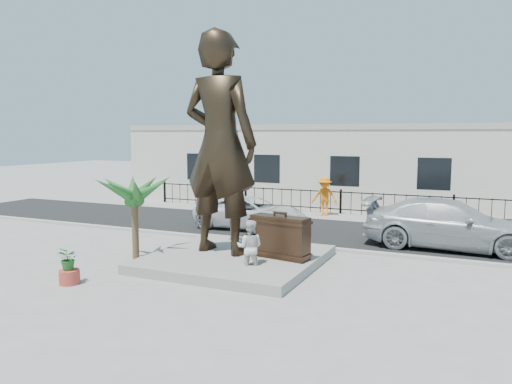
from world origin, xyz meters
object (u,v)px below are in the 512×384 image
tourist (250,247)px  car_white (251,213)px  statue (220,144)px  suitcase (280,237)px

tourist → car_white: (-2.98, 6.57, -0.11)m
statue → car_white: (-1.43, 5.53, -3.14)m
suitcase → car_white: 6.50m
car_white → statue: bearing=-166.8°
tourist → statue: bearing=-49.3°
suitcase → tourist: tourist is taller
car_white → suitcase: bearing=-148.7°
suitcase → car_white: bearing=132.6°
statue → suitcase: bearing=-173.8°
statue → tourist: (1.54, -1.04, -3.03)m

